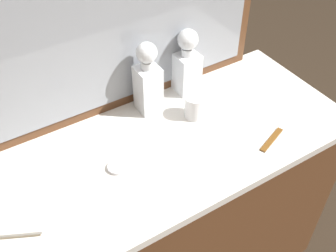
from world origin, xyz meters
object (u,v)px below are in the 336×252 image
(crystal_tumbler_front, at_px, (195,107))
(silver_brush_front, at_px, (19,227))
(tortoiseshell_comb, at_px, (272,140))
(porcelain_dish, at_px, (117,167))
(crystal_decanter_far_right, at_px, (148,84))
(crystal_decanter_front, at_px, (187,67))

(crystal_tumbler_front, height_order, silver_brush_front, crystal_tumbler_front)
(tortoiseshell_comb, bearing_deg, porcelain_dish, 162.04)
(porcelain_dish, relative_size, tortoiseshell_comb, 0.47)
(crystal_decanter_far_right, height_order, tortoiseshell_comb, crystal_decanter_far_right)
(porcelain_dish, distance_m, tortoiseshell_comb, 0.54)
(crystal_decanter_front, distance_m, crystal_tumbler_front, 0.17)
(silver_brush_front, distance_m, tortoiseshell_comb, 0.86)
(crystal_decanter_front, xyz_separation_m, crystal_decanter_far_right, (-0.18, -0.02, 0.01))
(crystal_decanter_front, height_order, crystal_tumbler_front, crystal_decanter_front)
(crystal_tumbler_front, distance_m, porcelain_dish, 0.37)
(crystal_decanter_front, relative_size, crystal_decanter_far_right, 0.94)
(porcelain_dish, height_order, tortoiseshell_comb, porcelain_dish)
(silver_brush_front, bearing_deg, porcelain_dish, 9.84)
(tortoiseshell_comb, bearing_deg, crystal_decanter_front, 102.87)
(porcelain_dish, bearing_deg, crystal_tumbler_front, 13.09)
(crystal_decanter_far_right, bearing_deg, silver_brush_front, -155.15)
(crystal_decanter_front, bearing_deg, crystal_decanter_far_right, -172.61)
(silver_brush_front, bearing_deg, crystal_decanter_front, 20.92)
(silver_brush_front, bearing_deg, tortoiseshell_comb, -7.18)
(crystal_decanter_front, relative_size, porcelain_dish, 4.16)
(crystal_tumbler_front, height_order, tortoiseshell_comb, crystal_tumbler_front)
(crystal_decanter_front, distance_m, crystal_decanter_far_right, 0.19)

